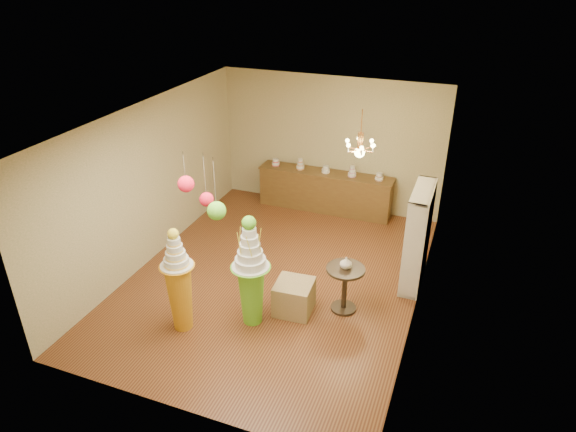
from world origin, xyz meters
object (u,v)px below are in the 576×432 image
(pedestal_orange, at_px, (180,289))
(round_table, at_px, (345,283))
(sideboard, at_px, (325,191))
(pedestal_green, at_px, (251,280))

(pedestal_orange, xyz_separation_m, round_table, (2.25, 1.33, -0.20))
(sideboard, distance_m, round_table, 3.70)
(pedestal_green, relative_size, sideboard, 0.62)
(sideboard, height_order, round_table, sideboard)
(round_table, bearing_deg, pedestal_green, -147.75)
(pedestal_green, relative_size, pedestal_orange, 1.07)
(pedestal_green, bearing_deg, sideboard, 91.43)
(pedestal_orange, bearing_deg, pedestal_green, 28.25)
(pedestal_orange, relative_size, sideboard, 0.58)
(pedestal_green, bearing_deg, pedestal_orange, -151.75)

